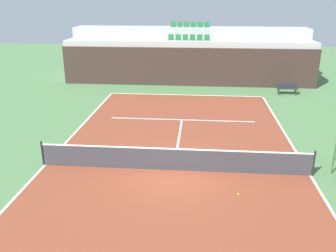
% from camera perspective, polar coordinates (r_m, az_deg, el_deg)
% --- Properties ---
extents(ground_plane, '(80.00, 80.00, 0.00)m').
position_cam_1_polar(ground_plane, '(14.84, 0.91, -7.04)').
color(ground_plane, '#477042').
extents(court_surface, '(11.00, 24.00, 0.01)m').
position_cam_1_polar(court_surface, '(14.84, 0.91, -7.02)').
color(court_surface, brown).
rests_on(court_surface, ground_plane).
extents(baseline_far, '(11.00, 0.10, 0.00)m').
position_cam_1_polar(baseline_far, '(26.05, 2.85, 4.94)').
color(baseline_far, white).
rests_on(baseline_far, court_surface).
extents(sideline_left, '(0.10, 24.00, 0.00)m').
position_cam_1_polar(sideline_left, '(16.13, -18.89, -5.85)').
color(sideline_left, white).
rests_on(sideline_left, court_surface).
extents(sideline_right, '(0.10, 24.00, 0.00)m').
position_cam_1_polar(sideline_right, '(15.48, 21.64, -7.31)').
color(sideline_right, white).
rests_on(sideline_right, court_surface).
extents(service_line_far, '(8.26, 0.10, 0.00)m').
position_cam_1_polar(service_line_far, '(20.74, 2.21, 1.00)').
color(service_line_far, white).
rests_on(service_line_far, court_surface).
extents(centre_service_line, '(0.10, 6.40, 0.00)m').
position_cam_1_polar(centre_service_line, '(17.74, 1.67, -2.34)').
color(centre_service_line, white).
rests_on(centre_service_line, court_surface).
extents(back_wall, '(19.91, 0.30, 2.97)m').
position_cam_1_polar(back_wall, '(28.60, 3.15, 9.31)').
color(back_wall, '#33231E').
rests_on(back_wall, ground_plane).
extents(stands_tier_lower, '(19.91, 2.40, 3.40)m').
position_cam_1_polar(stands_tier_lower, '(29.89, 3.25, 10.18)').
color(stands_tier_lower, '#9E9E99').
rests_on(stands_tier_lower, ground_plane).
extents(stands_tier_upper, '(19.91, 2.40, 4.22)m').
position_cam_1_polar(stands_tier_upper, '(32.19, 3.42, 11.62)').
color(stands_tier_upper, '#9E9E99').
rests_on(stands_tier_upper, ground_plane).
extents(seating_row_lower, '(3.33, 0.44, 0.44)m').
position_cam_1_polar(seating_row_lower, '(29.73, 3.33, 13.68)').
color(seating_row_lower, '#1E6633').
rests_on(seating_row_lower, stands_tier_lower).
extents(seating_row_upper, '(3.33, 0.44, 0.44)m').
position_cam_1_polar(seating_row_upper, '(32.04, 3.51, 15.60)').
color(seating_row_upper, '#1E6633').
rests_on(seating_row_upper, stands_tier_upper).
extents(tennis_net, '(11.08, 0.08, 1.07)m').
position_cam_1_polar(tennis_net, '(14.62, 0.92, -5.26)').
color(tennis_net, black).
rests_on(tennis_net, court_surface).
extents(player_bench, '(1.50, 0.40, 0.85)m').
position_cam_1_polar(player_bench, '(27.51, 18.36, 5.82)').
color(player_bench, '#232328').
rests_on(player_bench, ground_plane).
extents(tennis_ball_1, '(0.07, 0.07, 0.07)m').
position_cam_1_polar(tennis_ball_1, '(13.35, 11.09, -10.55)').
color(tennis_ball_1, '#CCE033').
rests_on(tennis_ball_1, court_surface).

